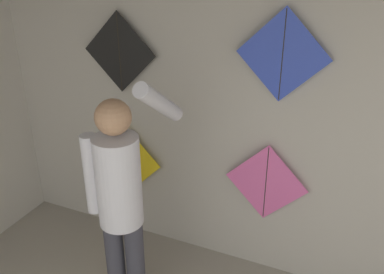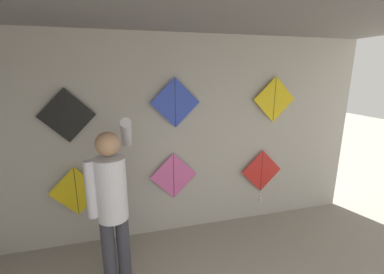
{
  "view_description": "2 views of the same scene",
  "coord_description": "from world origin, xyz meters",
  "px_view_note": "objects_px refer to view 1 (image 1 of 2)",
  "views": [
    {
      "loc": [
        0.61,
        0.43,
        2.67
      ],
      "look_at": [
        -0.56,
        3.09,
        1.29
      ],
      "focal_mm": 40.0,
      "sensor_mm": 36.0,
      "label": 1
    },
    {
      "loc": [
        -0.65,
        -0.0,
        2.3
      ],
      "look_at": [
        0.18,
        3.09,
        1.49
      ],
      "focal_mm": 24.0,
      "sensor_mm": 36.0,
      "label": 2
    }
  ],
  "objects_px": {
    "shopkeeper": "(121,196)",
    "kite_0": "(128,160)",
    "kite_1": "(266,183)",
    "kite_4": "(283,56)",
    "kite_3": "(119,52)"
  },
  "relations": [
    {
      "from": "kite_0",
      "to": "shopkeeper",
      "type": "bearing_deg",
      "value": -60.09
    },
    {
      "from": "shopkeeper",
      "to": "kite_3",
      "type": "distance_m",
      "value": 1.24
    },
    {
      "from": "kite_0",
      "to": "kite_3",
      "type": "relative_size",
      "value": 1.0
    },
    {
      "from": "shopkeeper",
      "to": "kite_0",
      "type": "height_order",
      "value": "shopkeeper"
    },
    {
      "from": "shopkeeper",
      "to": "kite_0",
      "type": "distance_m",
      "value": 1.02
    },
    {
      "from": "shopkeeper",
      "to": "kite_3",
      "type": "bearing_deg",
      "value": 106.78
    },
    {
      "from": "shopkeeper",
      "to": "kite_4",
      "type": "distance_m",
      "value": 1.47
    },
    {
      "from": "kite_1",
      "to": "kite_4",
      "type": "distance_m",
      "value": 1.03
    },
    {
      "from": "kite_0",
      "to": "kite_1",
      "type": "xyz_separation_m",
      "value": [
        1.28,
        0.0,
        0.08
      ]
    },
    {
      "from": "kite_4",
      "to": "shopkeeper",
      "type": "bearing_deg",
      "value": -134.11
    },
    {
      "from": "kite_1",
      "to": "kite_4",
      "type": "xyz_separation_m",
      "value": [
        0.04,
        0.0,
        1.03
      ]
    },
    {
      "from": "kite_0",
      "to": "kite_4",
      "type": "relative_size",
      "value": 1.0
    },
    {
      "from": "kite_1",
      "to": "kite_3",
      "type": "relative_size",
      "value": 1.0
    },
    {
      "from": "shopkeeper",
      "to": "kite_4",
      "type": "relative_size",
      "value": 2.8
    },
    {
      "from": "kite_3",
      "to": "shopkeeper",
      "type": "bearing_deg",
      "value": -59.86
    }
  ]
}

